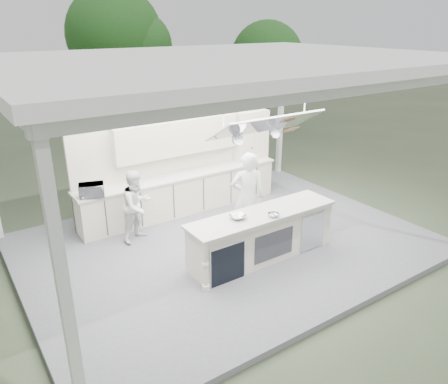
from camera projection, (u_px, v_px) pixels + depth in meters
ground at (227, 246)px, 9.20m from camera, size 90.00×90.00×0.00m
stage_deck at (227, 244)px, 9.18m from camera, size 8.00×6.00×0.12m
tent at (228, 64)px, 7.83m from camera, size 8.20×6.20×3.86m
demo_island at (262, 236)px, 8.37m from camera, size 3.10×0.79×0.95m
back_counter at (182, 193)px, 10.44m from camera, size 5.08×0.72×0.95m
back_wall_unit at (193, 148)px, 10.48m from camera, size 5.05×0.48×2.25m
tree_cluster at (67, 55)px, 15.43m from camera, size 19.55×9.40×5.85m
head_chef at (247, 197)px, 8.91m from camera, size 0.82×0.70×1.91m
sous_chef at (137, 206)px, 9.00m from camera, size 0.90×0.81×1.52m
toaster_oven at (91, 190)px, 8.92m from camera, size 0.58×0.47×0.27m
bowl_large at (238, 217)px, 7.95m from camera, size 0.31×0.31×0.07m
bowl_small at (273, 215)px, 8.04m from camera, size 0.27×0.27×0.07m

